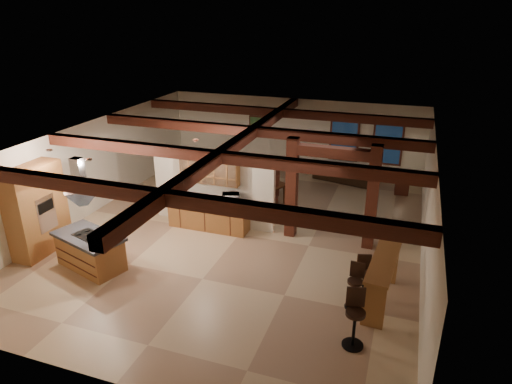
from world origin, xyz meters
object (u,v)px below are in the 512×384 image
Objects in this scene: bar_counter at (382,274)px; dining_table at (254,191)px; kitchen_island at (90,251)px; sofa at (345,172)px.

dining_table is at bearing 135.00° from bar_counter.
kitchen_island is 1.01× the size of dining_table.
dining_table is at bearing 61.21° from sofa.
bar_counter is at bearing -20.33° from dining_table.
dining_table is 6.45m from bar_counter.
sofa is 7.76m from bar_counter.
dining_table reaches higher than sofa.
dining_table is 0.98× the size of bar_counter.
bar_counter is at bearing 117.19° from sofa.
kitchen_island is 9.78m from sofa.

